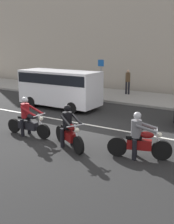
% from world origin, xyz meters
% --- Properties ---
extents(ground_plane, '(80.00, 80.00, 0.00)m').
position_xyz_m(ground_plane, '(0.00, 0.00, 0.00)').
color(ground_plane, black).
extents(sidewalk_slab, '(40.00, 4.40, 0.14)m').
position_xyz_m(sidewalk_slab, '(0.00, 8.00, 0.07)').
color(sidewalk_slab, gray).
rests_on(sidewalk_slab, ground_plane).
extents(building_facade, '(40.00, 1.40, 9.17)m').
position_xyz_m(building_facade, '(0.00, 11.40, 4.59)').
color(building_facade, '#A89E8E').
rests_on(building_facade, ground_plane).
extents(lane_marking_stripe, '(18.00, 0.14, 0.01)m').
position_xyz_m(lane_marking_stripe, '(0.08, 0.90, 0.00)').
color(lane_marking_stripe, silver).
rests_on(lane_marking_stripe, ground_plane).
extents(motorcycle_with_rider_black_leather, '(1.90, 1.12, 1.58)m').
position_xyz_m(motorcycle_with_rider_black_leather, '(0.89, -1.94, 0.65)').
color(motorcycle_with_rider_black_leather, black).
rests_on(motorcycle_with_rider_black_leather, ground_plane).
extents(motorcycle_with_rider_crimson, '(2.20, 0.70, 1.61)m').
position_xyz_m(motorcycle_with_rider_crimson, '(-1.32, -1.73, 0.65)').
color(motorcycle_with_rider_crimson, black).
rests_on(motorcycle_with_rider_crimson, ground_plane).
extents(motorcycle_with_rider_gray, '(2.05, 0.90, 1.57)m').
position_xyz_m(motorcycle_with_rider_gray, '(3.42, -1.51, 0.64)').
color(motorcycle_with_rider_gray, black).
rests_on(motorcycle_with_rider_gray, ground_plane).
extents(parked_van_white, '(4.79, 1.96, 2.17)m').
position_xyz_m(parked_van_white, '(-3.36, 3.10, 1.27)').
color(parked_van_white, silver).
rests_on(parked_van_white, ground_plane).
extents(street_sign_post, '(0.44, 0.08, 2.52)m').
position_xyz_m(street_sign_post, '(-2.79, 6.99, 1.67)').
color(street_sign_post, gray).
rests_on(street_sign_post, sidewalk_slab).
extents(pedestrian_bystander, '(0.34, 0.34, 1.75)m').
position_xyz_m(pedestrian_bystander, '(-1.48, 8.58, 1.17)').
color(pedestrian_bystander, black).
rests_on(pedestrian_bystander, sidewalk_slab).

